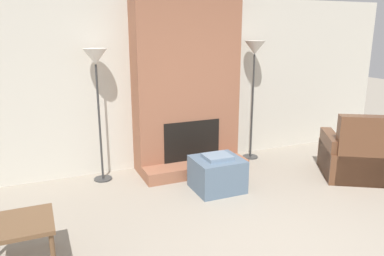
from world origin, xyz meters
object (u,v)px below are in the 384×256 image
at_px(floor_lamp_left, 96,67).
at_px(floor_lamp_right, 254,57).
at_px(ottoman, 217,173).
at_px(side_table, 20,228).
at_px(armchair, 355,158).

height_order(floor_lamp_left, floor_lamp_right, floor_lamp_right).
distance_m(ottoman, floor_lamp_right, 2.08).
distance_m(side_table, floor_lamp_left, 2.42).
distance_m(armchair, floor_lamp_left, 3.91).
relative_size(armchair, side_table, 2.09).
xyz_separation_m(armchair, floor_lamp_left, (-3.43, 1.35, 1.33)).
bearing_deg(side_table, ottoman, 19.08).
bearing_deg(floor_lamp_left, side_table, -120.07).
xyz_separation_m(armchair, side_table, (-4.46, -0.44, 0.09)).
bearing_deg(armchair, floor_lamp_left, 9.41).
bearing_deg(ottoman, side_table, -160.92).
relative_size(ottoman, armchair, 0.52).
xyz_separation_m(ottoman, floor_lamp_left, (-1.37, 0.96, 1.40)).
height_order(armchair, side_table, armchair).
bearing_deg(floor_lamp_right, side_table, -153.05).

